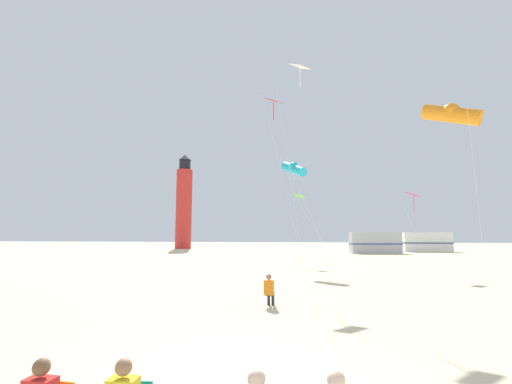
{
  "coord_description": "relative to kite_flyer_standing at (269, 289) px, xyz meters",
  "views": [
    {
      "loc": [
        1.29,
        -6.36,
        2.62
      ],
      "look_at": [
        -0.68,
        8.81,
        4.43
      ],
      "focal_mm": 24.61,
      "sensor_mm": 36.0,
      "label": 1
    }
  ],
  "objects": [
    {
      "name": "ground",
      "position": [
        -0.09,
        -6.63,
        -0.61
      ],
      "size": [
        200.0,
        200.0,
        0.0
      ],
      "primitive_type": "plane",
      "color": "beige"
    },
    {
      "name": "rv_van_silver",
      "position": [
        10.87,
        35.82,
        0.78
      ],
      "size": [
        6.6,
        2.81,
        2.8
      ],
      "rotation": [
        0.0,
        0.0,
        0.07
      ],
      "color": "#B7BABF",
      "rests_on": "ground"
    },
    {
      "name": "kite_diamond_rainbow",
      "position": [
        8.52,
        11.04,
        4.4
      ],
      "size": [
        1.81,
        1.74,
        5.38
      ],
      "color": "silver",
      "rests_on": "ground"
    },
    {
      "name": "kite_diamond_lime",
      "position": [
        1.08,
        17.78,
        5.07
      ],
      "size": [
        3.52,
        3.52,
        6.11
      ],
      "color": "silver",
      "rests_on": "ground"
    },
    {
      "name": "kite_diamond_white",
      "position": [
        1.15,
        4.99,
        10.38
      ],
      "size": [
        2.99,
        2.99,
        11.76
      ],
      "color": "silver",
      "rests_on": "ground"
    },
    {
      "name": "rv_van_white",
      "position": [
        19.21,
        41.18,
        0.78
      ],
      "size": [
        6.6,
        2.84,
        2.8
      ],
      "rotation": [
        0.0,
        0.0,
        -0.08
      ],
      "color": "white",
      "rests_on": "ground"
    },
    {
      "name": "kite_diamond_scarlet",
      "position": [
        -0.28,
        7.17,
        9.47
      ],
      "size": [
        2.35,
        2.35,
        10.76
      ],
      "color": "silver",
      "rests_on": "ground"
    },
    {
      "name": "kite_tube_cyan",
      "position": [
        0.67,
        13.28,
        6.91
      ],
      "size": [
        3.81,
        3.97,
        8.22
      ],
      "color": "silver",
      "rests_on": "ground"
    },
    {
      "name": "lighthouse_distant",
      "position": [
        -19.51,
        46.99,
        7.22
      ],
      "size": [
        2.8,
        2.8,
        16.8
      ],
      "color": "red",
      "rests_on": "ground"
    },
    {
      "name": "kite_tube_orange",
      "position": [
        8.01,
        3.4,
        7.4
      ],
      "size": [
        2.46,
        2.08,
        8.72
      ],
      "color": "silver",
      "rests_on": "ground"
    },
    {
      "name": "kite_flyer_standing",
      "position": [
        0.0,
        0.0,
        0.0
      ],
      "size": [
        0.37,
        0.53,
        1.16
      ],
      "rotation": [
        0.0,
        0.0,
        3.03
      ],
      "color": "orange",
      "rests_on": "ground"
    }
  ]
}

